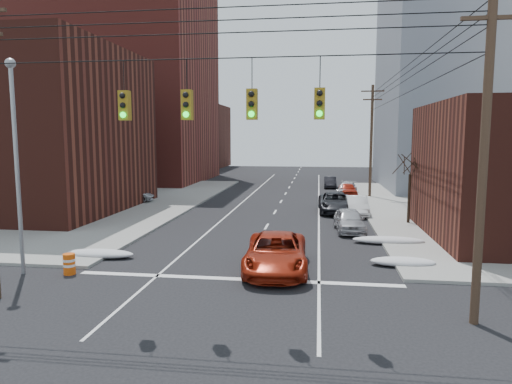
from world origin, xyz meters
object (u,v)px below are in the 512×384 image
(red_pickup, at_px, (276,253))
(parked_car_b, at_px, (357,206))
(parked_car_e, at_px, (348,189))
(parked_car_d, at_px, (347,189))
(lot_car_b, at_px, (128,195))
(parked_car_c, at_px, (335,203))
(parked_car_f, at_px, (330,182))
(parked_car_a, at_px, (349,220))
(lot_car_d, at_px, (65,194))
(lot_car_a, at_px, (112,196))
(lot_car_c, at_px, (24,206))
(construction_barrel, at_px, (69,264))

(red_pickup, xyz_separation_m, parked_car_b, (4.84, 15.48, -0.10))
(red_pickup, distance_m, parked_car_e, 27.38)
(parked_car_d, height_order, lot_car_b, lot_car_b)
(parked_car_e, distance_m, lot_car_b, 21.60)
(parked_car_c, height_order, parked_car_f, parked_car_c)
(parked_car_a, height_order, lot_car_b, parked_car_a)
(lot_car_b, height_order, lot_car_d, lot_car_b)
(parked_car_a, xyz_separation_m, lot_car_d, (-25.17, 9.85, 0.03))
(parked_car_a, xyz_separation_m, lot_car_a, (-19.81, 8.16, 0.11))
(lot_car_c, bearing_deg, parked_car_a, -95.95)
(parked_car_d, xyz_separation_m, parked_car_e, (0.00, -0.64, 0.01))
(parked_car_b, bearing_deg, parked_car_d, 88.81)
(parked_car_d, height_order, parked_car_f, parked_car_d)
(parked_car_f, xyz_separation_m, lot_car_a, (-19.19, -17.05, 0.19))
(red_pickup, xyz_separation_m, parked_car_c, (3.24, 16.55, -0.03))
(parked_car_d, relative_size, parked_car_f, 1.14)
(parked_car_a, relative_size, parked_car_d, 0.95)
(parked_car_c, height_order, parked_car_e, parked_car_c)
(parked_car_a, distance_m, parked_car_b, 6.44)
(parked_car_e, height_order, parked_car_f, parked_car_e)
(parked_car_b, bearing_deg, lot_car_d, 171.24)
(lot_car_b, bearing_deg, parked_car_e, -85.24)
(parked_car_d, height_order, construction_barrel, parked_car_d)
(parked_car_d, bearing_deg, parked_car_b, -82.43)
(parked_car_f, bearing_deg, lot_car_c, -135.64)
(lot_car_a, xyz_separation_m, lot_car_d, (-5.36, 1.68, -0.08))
(parked_car_a, xyz_separation_m, lot_car_c, (-23.96, 2.11, 0.11))
(parked_car_c, xyz_separation_m, construction_barrel, (-12.22, -18.35, -0.31))
(parked_car_e, bearing_deg, lot_car_c, -152.88)
(parked_car_c, xyz_separation_m, lot_car_a, (-19.19, 0.73, 0.05))
(lot_car_b, relative_size, construction_barrel, 4.98)
(red_pickup, height_order, parked_car_b, red_pickup)
(parked_car_d, bearing_deg, lot_car_d, -154.15)
(parked_car_a, height_order, lot_car_a, lot_car_a)
(parked_car_f, distance_m, lot_car_c, 32.85)
(red_pickup, height_order, parked_car_a, red_pickup)
(parked_car_b, xyz_separation_m, parked_car_d, (0.00, 12.12, -0.06))
(parked_car_a, relative_size, construction_barrel, 4.68)
(lot_car_c, relative_size, lot_car_d, 1.33)
(red_pickup, relative_size, lot_car_d, 1.65)
(red_pickup, relative_size, lot_car_c, 1.24)
(lot_car_c, relative_size, construction_barrel, 5.18)
(parked_car_c, relative_size, construction_barrel, 6.15)
(lot_car_d, relative_size, construction_barrel, 3.89)
(lot_car_c, bearing_deg, parked_car_f, -46.22)
(parked_car_b, height_order, parked_car_d, parked_car_b)
(parked_car_e, bearing_deg, red_pickup, -105.30)
(parked_car_c, distance_m, lot_car_d, 24.67)
(lot_car_a, distance_m, construction_barrel, 20.32)
(lot_car_a, relative_size, lot_car_b, 0.91)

